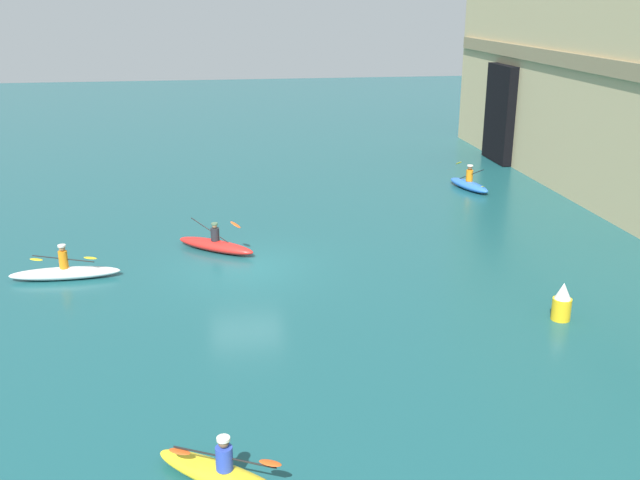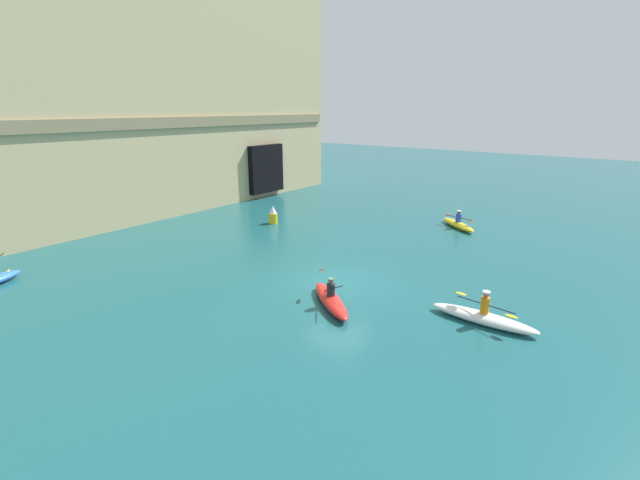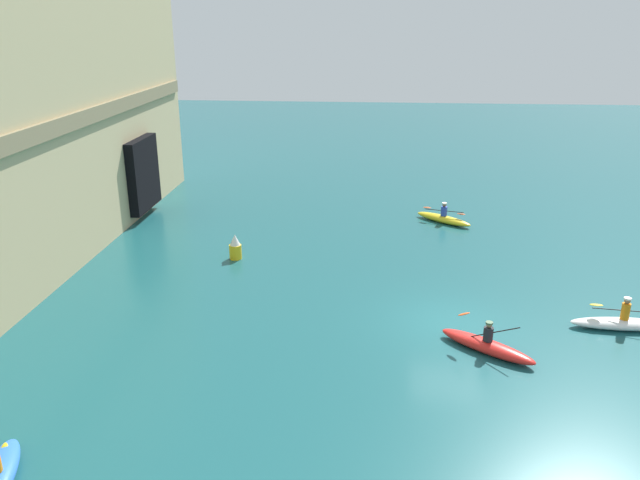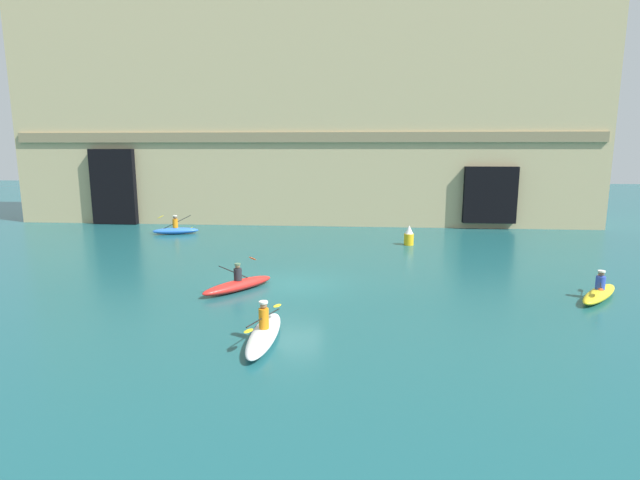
# 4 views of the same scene
# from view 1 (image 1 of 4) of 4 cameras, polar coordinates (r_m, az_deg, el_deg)

# --- Properties ---
(ground_plane) EXTENTS (120.00, 120.00, 0.00)m
(ground_plane) POSITION_cam_1_polar(r_m,az_deg,el_deg) (24.75, -6.02, -2.25)
(ground_plane) COLOR #195156
(kayak_red) EXTENTS (2.54, 3.05, 1.24)m
(kayak_red) POSITION_cam_1_polar(r_m,az_deg,el_deg) (26.46, -8.36, -0.38)
(kayak_red) COLOR red
(kayak_red) RESTS_ON ground
(kayak_yellow) EXTENTS (2.53, 2.94, 1.08)m
(kayak_yellow) POSITION_cam_1_polar(r_m,az_deg,el_deg) (14.41, -7.60, -18.17)
(kayak_yellow) COLOR yellow
(kayak_yellow) RESTS_ON ground
(kayak_blue) EXTENTS (2.96, 1.55, 1.24)m
(kayak_blue) POSITION_cam_1_polar(r_m,az_deg,el_deg) (35.47, 11.82, 4.40)
(kayak_blue) COLOR blue
(kayak_blue) RESTS_ON ground
(kayak_white) EXTENTS (0.76, 3.58, 1.19)m
(kayak_white) POSITION_cam_1_polar(r_m,az_deg,el_deg) (25.10, -19.74, -2.44)
(kayak_white) COLOR white
(kayak_white) RESTS_ON ground
(marker_buoy) EXTENTS (0.55, 0.55, 1.14)m
(marker_buoy) POSITION_cam_1_polar(r_m,az_deg,el_deg) (21.74, 18.80, -4.77)
(marker_buoy) COLOR yellow
(marker_buoy) RESTS_ON ground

